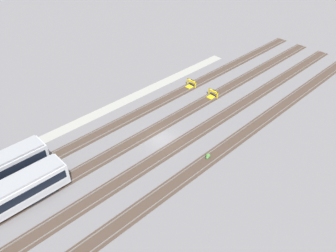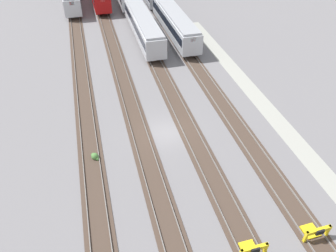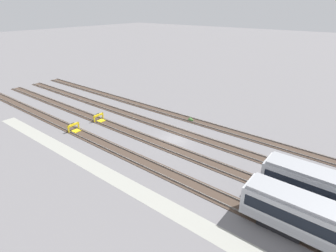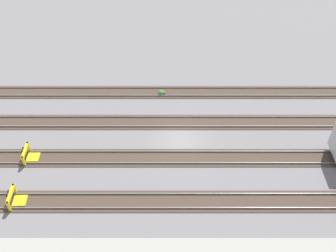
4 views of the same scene
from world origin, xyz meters
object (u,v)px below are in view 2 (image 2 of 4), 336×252
Objects in this scene: subway_car_front_row_left_inner at (143,25)px; bumper_stop_near_inner_track at (252,249)px; weed_clump at (95,156)px; subway_car_front_row_leftmost at (174,22)px; bumper_stop_nearest_track at (314,231)px.

subway_car_front_row_left_inner is 36.86m from bumper_stop_near_inner_track.
subway_car_front_row_leftmost is at bearing -30.12° from weed_clump.
weed_clump is at bearing 159.05° from subway_car_front_row_left_inner.
bumper_stop_nearest_track is (-36.72, 0.03, -1.53)m from subway_car_front_row_leftmost.
bumper_stop_near_inner_track is at bearing 179.93° from subway_car_front_row_left_inner.
bumper_stop_nearest_track is 18.67m from weed_clump.
subway_car_front_row_leftmost is 8.98× the size of bumper_stop_nearest_track.
weed_clump is (11.96, 14.34, -0.27)m from bumper_stop_nearest_track.
bumper_stop_near_inner_track is at bearing 91.24° from bumper_stop_nearest_track.
bumper_stop_near_inner_track is (-36.83, 0.05, -1.53)m from subway_car_front_row_left_inner.
weed_clump is (-24.76, 14.37, -1.80)m from subway_car_front_row_leftmost.
subway_car_front_row_left_inner is (0.00, 4.89, 0.00)m from subway_car_front_row_leftmost.
subway_car_front_row_left_inner is at bearing -0.07° from bumper_stop_near_inner_track.
bumper_stop_near_inner_track is at bearing 172.37° from subway_car_front_row_leftmost.
subway_car_front_row_leftmost and subway_car_front_row_left_inner have the same top height.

